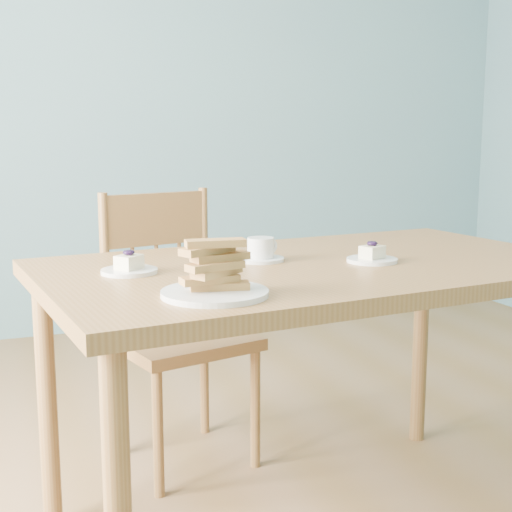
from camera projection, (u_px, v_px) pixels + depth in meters
room at (318, 69)px, 1.88m from camera, size 5.01×5.01×2.71m
dining_table at (317, 290)px, 2.03m from camera, size 1.62×1.03×0.82m
dining_chair at (176, 326)px, 2.55m from camera, size 0.53×0.52×0.98m
cheesecake_plate_near at (372, 257)px, 2.02m from camera, size 0.14×0.14×0.06m
cheesecake_plate_far at (129, 267)px, 1.85m from camera, size 0.15×0.15×0.06m
coffee_cup at (261, 251)px, 2.03m from camera, size 0.13×0.13×0.07m
biscotti_plate at (215, 277)px, 1.59m from camera, size 0.24×0.24×0.13m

